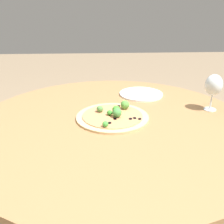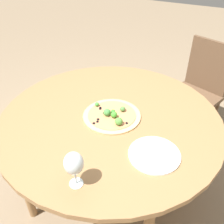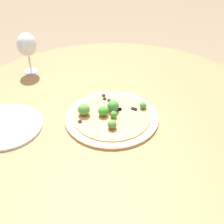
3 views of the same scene
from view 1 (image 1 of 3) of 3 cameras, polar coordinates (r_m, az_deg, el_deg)
name	(u,v)px [view 1 (image 1 of 3)]	position (r m, az deg, el deg)	size (l,w,h in m)	color
dining_table	(113,130)	(1.17, 0.13, -4.21)	(1.29, 1.29, 0.72)	olive
pizza	(113,116)	(1.16, 0.17, -0.82)	(0.34, 0.34, 0.06)	tan
wine_glass	(214,86)	(1.30, 22.21, 5.62)	(0.08, 0.08, 0.18)	silver
plate_near	(141,94)	(1.47, 6.65, 4.12)	(0.25, 0.25, 0.01)	white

